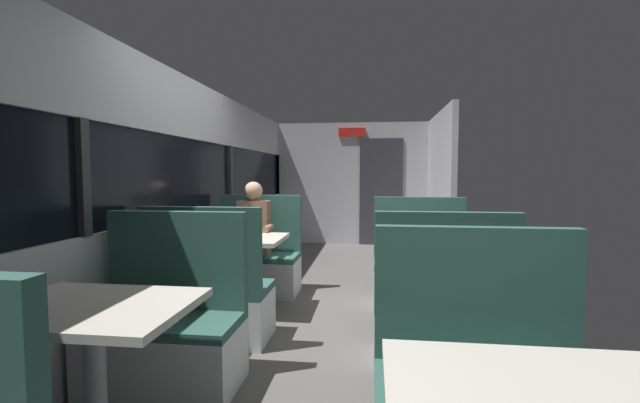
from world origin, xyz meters
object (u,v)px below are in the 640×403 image
at_px(dining_table_mid_window, 237,247).
at_px(dining_table_rear_aisle, 429,256).
at_px(bench_front_aisle_facing_entry, 482,403).
at_px(bench_rear_aisle_facing_entry, 420,272).
at_px(seated_passenger, 255,247).
at_px(bench_mid_window_facing_end, 210,300).
at_px(bench_near_window_facing_entry, 167,334).
at_px(bench_rear_aisle_facing_end, 442,318).
at_px(bench_mid_window_facing_entry, 257,264).
at_px(dining_table_near_window, 93,325).

relative_size(dining_table_mid_window, dining_table_rear_aisle, 1.00).
distance_m(bench_front_aisle_facing_entry, bench_rear_aisle_facing_entry, 2.52).
bearing_deg(seated_passenger, bench_rear_aisle_facing_entry, -4.08).
xyz_separation_m(bench_mid_window_facing_end, bench_rear_aisle_facing_entry, (1.79, 1.20, 0.00)).
relative_size(bench_mid_window_facing_end, bench_front_aisle_facing_entry, 1.00).
relative_size(bench_near_window_facing_entry, bench_rear_aisle_facing_end, 1.00).
bearing_deg(bench_mid_window_facing_entry, dining_table_rear_aisle, -26.68).
xyz_separation_m(bench_mid_window_facing_entry, seated_passenger, (0.00, -0.07, 0.21)).
xyz_separation_m(bench_near_window_facing_entry, dining_table_mid_window, (0.00, 1.42, 0.31)).
xyz_separation_m(bench_near_window_facing_entry, bench_front_aisle_facing_entry, (1.79, -0.60, 0.00)).
height_order(dining_table_mid_window, bench_rear_aisle_facing_end, bench_rear_aisle_facing_end).
xyz_separation_m(dining_table_mid_window, bench_mid_window_facing_end, (0.00, -0.70, -0.31)).
height_order(dining_table_near_window, dining_table_mid_window, same).
relative_size(dining_table_near_window, bench_mid_window_facing_end, 0.82).
xyz_separation_m(dining_table_near_window, bench_mid_window_facing_entry, (0.00, 2.82, -0.31)).
xyz_separation_m(dining_table_rear_aisle, bench_rear_aisle_facing_entry, (0.00, 0.70, -0.31)).
bearing_deg(bench_mid_window_facing_end, seated_passenger, 90.00).
xyz_separation_m(bench_front_aisle_facing_entry, bench_rear_aisle_facing_end, (0.00, 1.12, 0.00)).
bearing_deg(bench_mid_window_facing_end, dining_table_mid_window, 90.00).
height_order(bench_mid_window_facing_end, dining_table_rear_aisle, bench_mid_window_facing_end).
relative_size(bench_front_aisle_facing_entry, dining_table_rear_aisle, 1.22).
distance_m(dining_table_mid_window, bench_mid_window_facing_end, 0.77).
bearing_deg(bench_mid_window_facing_end, bench_near_window_facing_entry, -90.00).
height_order(dining_table_mid_window, bench_mid_window_facing_end, bench_mid_window_facing_end).
distance_m(bench_front_aisle_facing_entry, dining_table_rear_aisle, 1.85).
relative_size(bench_mid_window_facing_entry, dining_table_rear_aisle, 1.22).
bearing_deg(bench_near_window_facing_entry, bench_mid_window_facing_end, 90.00).
height_order(bench_mid_window_facing_entry, bench_rear_aisle_facing_entry, same).
bearing_deg(dining_table_mid_window, bench_mid_window_facing_entry, 90.00).
bearing_deg(dining_table_mid_window, bench_rear_aisle_facing_entry, 15.59).
distance_m(bench_mid_window_facing_end, bench_rear_aisle_facing_end, 1.80).
bearing_deg(bench_mid_window_facing_entry, bench_rear_aisle_facing_end, -41.77).
bearing_deg(dining_table_rear_aisle, bench_rear_aisle_facing_entry, 90.00).
distance_m(bench_mid_window_facing_end, dining_table_rear_aisle, 1.88).
relative_size(bench_mid_window_facing_end, bench_rear_aisle_facing_end, 1.00).
relative_size(bench_mid_window_facing_end, bench_mid_window_facing_entry, 1.00).
height_order(bench_mid_window_facing_entry, bench_front_aisle_facing_entry, same).
bearing_deg(seated_passenger, bench_mid_window_facing_end, -90.00).
distance_m(bench_mid_window_facing_end, seated_passenger, 1.34).
bearing_deg(seated_passenger, bench_front_aisle_facing_entry, -55.94).
bearing_deg(bench_rear_aisle_facing_end, bench_mid_window_facing_end, 173.62).
bearing_deg(dining_table_near_window, bench_mid_window_facing_end, 90.00).
relative_size(dining_table_rear_aisle, bench_rear_aisle_facing_end, 0.82).
height_order(dining_table_mid_window, bench_front_aisle_facing_entry, bench_front_aisle_facing_entry).
relative_size(bench_near_window_facing_entry, bench_mid_window_facing_entry, 1.00).
height_order(bench_front_aisle_facing_entry, seated_passenger, seated_passenger).
bearing_deg(dining_table_rear_aisle, bench_near_window_facing_entry, -145.70).
height_order(bench_front_aisle_facing_entry, dining_table_rear_aisle, bench_front_aisle_facing_entry).
distance_m(dining_table_near_window, bench_near_window_facing_entry, 0.77).
xyz_separation_m(bench_near_window_facing_entry, bench_mid_window_facing_end, (0.00, 0.72, 0.00)).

